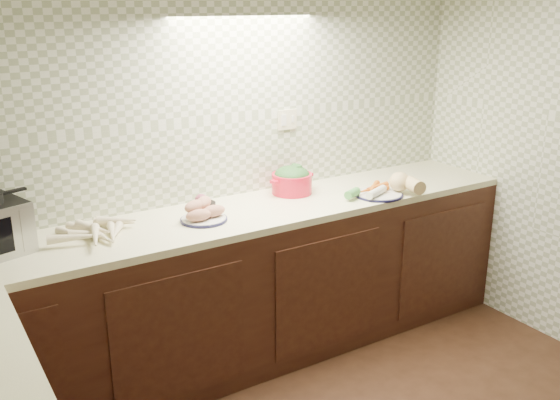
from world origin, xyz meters
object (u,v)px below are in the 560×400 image
onion_bowl (203,205)px  parsnip_pile (99,230)px  dutch_oven (292,180)px  veg_plate (388,187)px  sweet_potato_plate (202,213)px

onion_bowl → parsnip_pile: bearing=-172.3°
dutch_oven → veg_plate: (0.46, -0.33, -0.03)m
parsnip_pile → sweet_potato_plate: sweet_potato_plate is taller
sweet_potato_plate → dutch_oven: 0.69m
parsnip_pile → onion_bowl: onion_bowl is taller
sweet_potato_plate → veg_plate: veg_plate is taller
parsnip_pile → veg_plate: veg_plate is taller
sweet_potato_plate → onion_bowl: bearing=63.1°
parsnip_pile → onion_bowl: size_ratio=3.18×
onion_bowl → dutch_oven: 0.60m
dutch_oven → parsnip_pile: bearing=177.0°
dutch_oven → sweet_potato_plate: bearing=-174.5°
sweet_potato_plate → veg_plate: (1.13, -0.17, 0.00)m
parsnip_pile → dutch_oven: size_ratio=1.38×
dutch_oven → veg_plate: bearing=-43.5°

